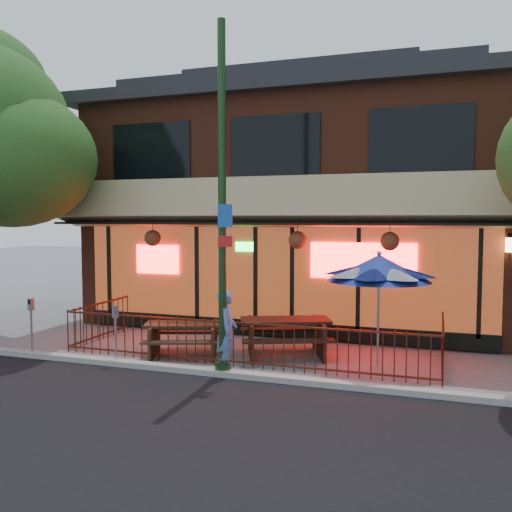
% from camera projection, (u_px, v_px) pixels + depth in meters
% --- Properties ---
extents(ground, '(80.00, 80.00, 0.00)m').
position_uv_depth(ground, '(230.00, 369.00, 11.31)').
color(ground, gray).
rests_on(ground, ground).
extents(curb, '(80.00, 0.25, 0.12)m').
position_uv_depth(curb, '(221.00, 373.00, 10.83)').
color(curb, '#999993').
rests_on(curb, ground).
extents(restaurant_building, '(12.96, 9.49, 8.05)m').
position_uv_depth(restaurant_building, '(309.00, 189.00, 17.74)').
color(restaurant_building, brown).
rests_on(restaurant_building, ground).
extents(patio_fence, '(8.44, 2.62, 1.00)m').
position_uv_depth(patio_fence, '(238.00, 335.00, 11.74)').
color(patio_fence, '#461B0F').
rests_on(patio_fence, ground).
extents(street_light, '(0.43, 0.32, 7.00)m').
position_uv_depth(street_light, '(222.00, 218.00, 10.71)').
color(street_light, '#183417').
rests_on(street_light, ground).
extents(picnic_table_left, '(2.12, 1.86, 0.76)m').
position_uv_depth(picnic_table_left, '(184.00, 334.00, 12.40)').
color(picnic_table_left, '#3E2716').
rests_on(picnic_table_left, ground).
extents(picnic_table_right, '(2.45, 2.19, 0.86)m').
position_uv_depth(picnic_table_right, '(285.00, 332.00, 12.35)').
color(picnic_table_right, '#331A12').
rests_on(picnic_table_right, ground).
extents(patio_umbrella, '(2.16, 2.16, 2.47)m').
position_uv_depth(patio_umbrella, '(379.00, 268.00, 11.38)').
color(patio_umbrella, gray).
rests_on(patio_umbrella, ground).
extents(pedestrian, '(0.56, 0.71, 1.71)m').
position_uv_depth(pedestrian, '(227.00, 332.00, 10.98)').
color(pedestrian, '#556FAB').
rests_on(pedestrian, ground).
extents(parking_meter_near, '(0.14, 0.13, 1.28)m').
position_uv_depth(parking_meter_near, '(115.00, 325.00, 11.66)').
color(parking_meter_near, '#919599').
rests_on(parking_meter_near, ground).
extents(parking_meter_far, '(0.14, 0.13, 1.34)m').
position_uv_depth(parking_meter_far, '(31.00, 317.00, 12.28)').
color(parking_meter_far, '#93969B').
rests_on(parking_meter_far, ground).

